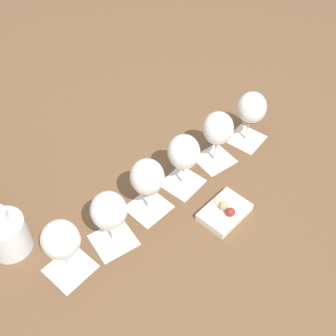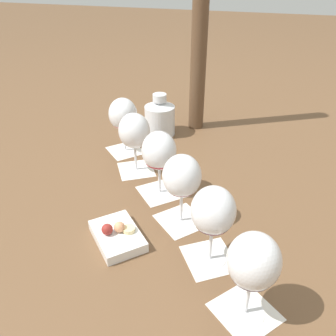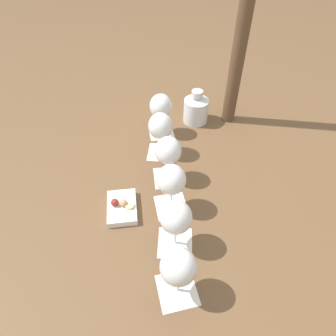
{
  "view_description": "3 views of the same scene",
  "coord_description": "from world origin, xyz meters",
  "views": [
    {
      "loc": [
        -0.03,
        -0.82,
        1.02
      ],
      "look_at": [
        0.0,
        0.0,
        0.13
      ],
      "focal_mm": 45.0,
      "sensor_mm": 36.0,
      "label": 1
    },
    {
      "loc": [
        0.76,
        0.23,
        0.61
      ],
      "look_at": [
        0.0,
        0.0,
        0.13
      ],
      "focal_mm": 38.0,
      "sensor_mm": 36.0,
      "label": 2
    },
    {
      "loc": [
        0.59,
        0.44,
        0.86
      ],
      "look_at": [
        0.0,
        0.0,
        0.13
      ],
      "focal_mm": 32.0,
      "sensor_mm": 36.0,
      "label": 3
    }
  ],
  "objects": [
    {
      "name": "umbrella_pole",
      "position": [
        -0.55,
        -0.05,
        0.39
      ],
      "size": [
        0.06,
        0.06,
        0.78
      ],
      "color": "brown",
      "rests_on": "ground_plane"
    },
    {
      "name": "ceramic_vase",
      "position": [
        -0.44,
        -0.17,
        0.07
      ],
      "size": [
        0.12,
        0.12,
        0.16
      ],
      "color": "silver",
      "rests_on": "ground_plane"
    },
    {
      "name": "ground_plane",
      "position": [
        0.0,
        0.0,
        0.0
      ],
      "size": [
        8.0,
        8.0,
        0.0
      ],
      "primitive_type": "plane",
      "color": "brown"
    },
    {
      "name": "tasting_card_0",
      "position": [
        -0.27,
        -0.24,
        0.0
      ],
      "size": [
        0.16,
        0.16,
        0.0
      ],
      "color": "silver",
      "rests_on": "ground_plane"
    },
    {
      "name": "tasting_card_1",
      "position": [
        -0.16,
        -0.16,
        0.0
      ],
      "size": [
        0.16,
        0.15,
        0.0
      ],
      "color": "silver",
      "rests_on": "ground_plane"
    },
    {
      "name": "tasting_card_2",
      "position": [
        -0.06,
        -0.04,
        0.0
      ],
      "size": [
        0.16,
        0.16,
        0.0
      ],
      "color": "silver",
      "rests_on": "ground_plane"
    },
    {
      "name": "tasting_card_4",
      "position": [
        0.16,
        0.15,
        0.0
      ],
      "size": [
        0.16,
        0.16,
        0.0
      ],
      "color": "silver",
      "rests_on": "ground_plane"
    },
    {
      "name": "wine_glass_3",
      "position": [
        0.05,
        0.05,
        0.13
      ],
      "size": [
        0.1,
        0.1,
        0.19
      ],
      "color": "white",
      "rests_on": "tasting_card_3"
    },
    {
      "name": "tasting_card_3",
      "position": [
        0.05,
        0.05,
        0.0
      ],
      "size": [
        0.16,
        0.16,
        0.0
      ],
      "color": "silver",
      "rests_on": "ground_plane"
    },
    {
      "name": "tasting_card_5",
      "position": [
        0.28,
        0.24,
        0.0
      ],
      "size": [
        0.16,
        0.16,
        0.0
      ],
      "color": "silver",
      "rests_on": "ground_plane"
    },
    {
      "name": "snack_dish",
      "position": [
        0.17,
        -0.08,
        0.02
      ],
      "size": [
        0.18,
        0.18,
        0.05
      ],
      "color": "white",
      "rests_on": "ground_plane"
    },
    {
      "name": "wine_glass_4",
      "position": [
        0.16,
        0.15,
        0.13
      ],
      "size": [
        0.1,
        0.1,
        0.19
      ],
      "color": "white",
      "rests_on": "tasting_card_4"
    },
    {
      "name": "wine_glass_0",
      "position": [
        -0.27,
        -0.24,
        0.13
      ],
      "size": [
        0.1,
        0.1,
        0.19
      ],
      "color": "white",
      "rests_on": "tasting_card_0"
    },
    {
      "name": "wine_glass_1",
      "position": [
        -0.16,
        -0.16,
        0.13
      ],
      "size": [
        0.1,
        0.1,
        0.19
      ],
      "color": "white",
      "rests_on": "tasting_card_1"
    },
    {
      "name": "wine_glass_5",
      "position": [
        0.28,
        0.24,
        0.13
      ],
      "size": [
        0.1,
        0.1,
        0.19
      ],
      "color": "white",
      "rests_on": "tasting_card_5"
    },
    {
      "name": "wine_glass_2",
      "position": [
        -0.06,
        -0.04,
        0.13
      ],
      "size": [
        0.1,
        0.1,
        0.19
      ],
      "color": "white",
      "rests_on": "tasting_card_2"
    }
  ]
}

